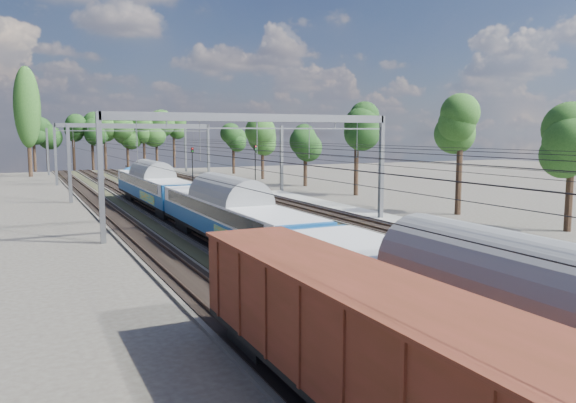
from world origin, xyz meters
name	(u,v)px	position (x,y,z in m)	size (l,w,h in m)	color
track_bed	(201,207)	(0.00, 45.00, 0.10)	(21.00, 130.00, 0.34)	#47423A
platform	(468,238)	(12.00, 20.00, 0.15)	(3.00, 70.00, 0.30)	gray
catenary	(182,143)	(0.33, 52.69, 6.40)	(25.65, 130.00, 9.00)	slate
tree_belt	(154,131)	(5.92, 92.11, 7.97)	(38.61, 99.76, 11.48)	black
poplar	(27,108)	(-14.50, 98.00, 11.89)	(4.40, 4.40, 19.04)	black
emu_train	(231,209)	(-4.50, 23.51, 2.76)	(3.20, 67.68, 4.68)	black
freight_boxcar	(348,333)	(-9.00, 2.36, 2.31)	(3.04, 14.70, 3.79)	black
worker	(127,170)	(1.52, 95.87, 0.86)	(0.62, 0.41, 1.71)	black
signal_near	(193,163)	(4.26, 62.30, 3.60)	(0.39, 0.35, 5.69)	black
signal_far	(255,162)	(12.13, 59.69, 3.77)	(0.42, 0.39, 5.95)	black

